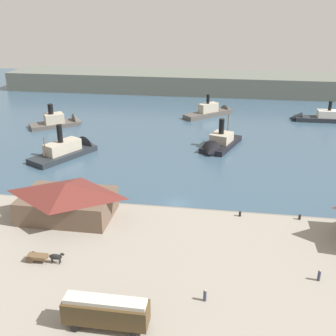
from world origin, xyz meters
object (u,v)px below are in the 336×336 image
(street_tram, at_px, (106,311))
(ferry_mid_harbor, at_px, (61,122))
(ferry_shed_west_terminal, at_px, (67,200))
(ferry_moored_west, at_px, (71,149))
(horse_cart, at_px, (44,257))
(pedestrian_walking_west, at_px, (319,276))
(ferry_approaching_east, at_px, (218,145))
(mooring_post_east, at_px, (300,217))
(pedestrian_standing_center, at_px, (205,296))
(mooring_post_center_east, at_px, (240,214))
(ferry_departing_north, at_px, (213,111))
(ferry_moored_east, at_px, (322,118))

(street_tram, relative_size, ferry_mid_harbor, 0.60)
(ferry_shed_west_terminal, relative_size, ferry_moored_west, 0.81)
(horse_cart, xyz_separation_m, pedestrian_walking_west, (40.00, 1.75, -0.13))
(ferry_approaching_east, bearing_deg, mooring_post_east, -67.47)
(mooring_post_east, bearing_deg, pedestrian_standing_center, -122.18)
(ferry_shed_west_terminal, bearing_deg, mooring_post_center_east, 8.59)
(street_tram, distance_m, pedestrian_standing_center, 13.18)
(mooring_post_center_east, relative_size, ferry_departing_north, 0.05)
(mooring_post_center_east, xyz_separation_m, ferry_moored_east, (27.72, 73.15, -0.41))
(mooring_post_center_east, height_order, ferry_moored_west, ferry_moored_west)
(ferry_shed_west_terminal, distance_m, ferry_departing_north, 83.03)
(mooring_post_east, bearing_deg, ferry_departing_north, 104.66)
(pedestrian_standing_center, height_order, ferry_approaching_east, ferry_approaching_east)
(ferry_moored_west, xyz_separation_m, ferry_departing_north, (34.76, 45.76, 0.03))
(horse_cart, xyz_separation_m, mooring_post_center_east, (29.19, 18.92, -0.47))
(ferry_approaching_east, bearing_deg, ferry_shed_west_terminal, -119.78)
(horse_cart, bearing_deg, ferry_departing_north, 77.92)
(ferry_moored_west, height_order, ferry_approaching_east, ferry_moored_west)
(mooring_post_center_east, relative_size, ferry_moored_west, 0.04)
(street_tram, relative_size, mooring_post_center_east, 11.40)
(ferry_departing_north, bearing_deg, ferry_approaching_east, -84.63)
(pedestrian_standing_center, xyz_separation_m, ferry_mid_harbor, (-52.08, 78.65, -0.66))
(ferry_departing_north, bearing_deg, ferry_moored_east, -3.41)
(ferry_shed_west_terminal, relative_size, street_tram, 1.60)
(mooring_post_east, bearing_deg, ferry_moored_east, 76.75)
(horse_cart, xyz_separation_m, ferry_moored_west, (-14.58, 48.50, -0.75))
(ferry_shed_west_terminal, xyz_separation_m, mooring_post_center_east, (30.96, 4.67, -2.85))
(ferry_shed_west_terminal, xyz_separation_m, street_tram, (14.93, -25.72, -0.85))
(pedestrian_walking_west, bearing_deg, ferry_approaching_east, 106.18)
(ferry_shed_west_terminal, height_order, ferry_moored_west, ferry_moored_west)
(mooring_post_center_east, bearing_deg, ferry_moored_west, 145.95)
(pedestrian_walking_west, distance_m, ferry_mid_harbor, 98.74)
(street_tram, height_order, mooring_post_east, street_tram)
(ferry_departing_north, distance_m, ferry_approaching_east, 35.94)
(ferry_shed_west_terminal, height_order, mooring_post_center_east, ferry_shed_west_terminal)
(mooring_post_east, height_order, ferry_mid_harbor, ferry_mid_harbor)
(horse_cart, bearing_deg, ferry_moored_east, 58.28)
(pedestrian_walking_west, xyz_separation_m, ferry_moored_west, (-54.58, 46.76, -0.62))
(street_tram, xyz_separation_m, pedestrian_walking_west, (26.84, 13.21, -1.65))
(street_tram, distance_m, ferry_moored_east, 112.43)
(mooring_post_east, bearing_deg, ferry_approaching_east, 112.53)
(ferry_moored_west, height_order, ferry_mid_harbor, ferry_moored_west)
(ferry_moored_west, bearing_deg, horse_cart, -73.27)
(ferry_moored_west, bearing_deg, ferry_shed_west_terminal, -69.50)
(ferry_shed_west_terminal, height_order, ferry_mid_harbor, ferry_shed_west_terminal)
(ferry_moored_west, xyz_separation_m, ferry_moored_east, (71.48, 43.58, -0.13))
(street_tram, distance_m, mooring_post_east, 40.77)
(horse_cart, relative_size, ferry_departing_north, 0.33)
(street_tram, distance_m, mooring_post_center_east, 34.42)
(ferry_shed_west_terminal, xyz_separation_m, ferry_mid_harbor, (-25.82, 59.46, -3.17))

